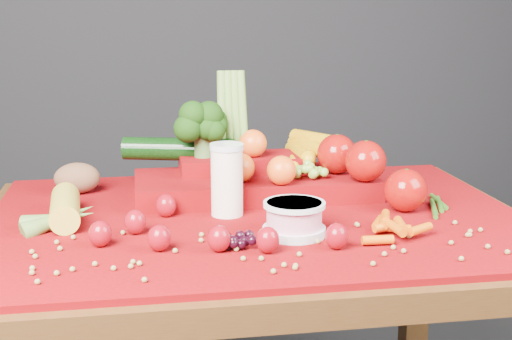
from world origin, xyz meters
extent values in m
cube|color=#391E0D|center=(0.00, 0.00, 0.72)|extent=(1.10, 0.80, 0.05)
cube|color=#391E0D|center=(0.48, 0.33, 0.35)|extent=(0.06, 0.06, 0.70)
cube|color=#780408|center=(0.00, 0.00, 0.76)|extent=(1.05, 0.75, 0.01)
cylinder|color=white|center=(-0.06, 0.01, 0.83)|extent=(0.06, 0.06, 0.14)
cylinder|color=silver|center=(-0.06, 0.01, 0.90)|extent=(0.07, 0.07, 0.01)
cylinder|color=silver|center=(0.04, -0.13, 0.77)|extent=(0.11, 0.11, 0.02)
cylinder|color=#CA809A|center=(0.04, -0.13, 0.80)|extent=(0.10, 0.10, 0.05)
cylinder|color=silver|center=(0.04, -0.13, 0.82)|extent=(0.11, 0.11, 0.01)
ellipsoid|color=maroon|center=(-0.24, -0.08, 0.79)|extent=(0.04, 0.04, 0.05)
cone|color=#18450C|center=(-0.24, -0.08, 0.81)|extent=(0.03, 0.03, 0.01)
ellipsoid|color=maroon|center=(-0.30, -0.14, 0.79)|extent=(0.04, 0.04, 0.05)
cone|color=#18450C|center=(-0.30, -0.14, 0.81)|extent=(0.03, 0.03, 0.01)
ellipsoid|color=maroon|center=(-0.20, -0.18, 0.79)|extent=(0.04, 0.04, 0.05)
cone|color=#18450C|center=(-0.20, -0.18, 0.81)|extent=(0.03, 0.03, 0.01)
ellipsoid|color=maroon|center=(-0.10, -0.20, 0.79)|extent=(0.04, 0.04, 0.05)
cone|color=#18450C|center=(-0.10, -0.20, 0.81)|extent=(0.03, 0.03, 0.01)
ellipsoid|color=maroon|center=(-0.02, -0.22, 0.79)|extent=(0.04, 0.04, 0.05)
cone|color=#18450C|center=(-0.02, -0.22, 0.81)|extent=(0.03, 0.03, 0.01)
ellipsoid|color=maroon|center=(0.10, -0.22, 0.79)|extent=(0.04, 0.04, 0.05)
cone|color=#18450C|center=(0.10, -0.22, 0.81)|extent=(0.03, 0.03, 0.01)
ellipsoid|color=maroon|center=(-0.18, 0.02, 0.79)|extent=(0.04, 0.04, 0.05)
cone|color=#18450C|center=(-0.18, 0.02, 0.81)|extent=(0.03, 0.03, 0.01)
cylinder|color=gold|center=(-0.37, 0.02, 0.79)|extent=(0.07, 0.18, 0.06)
ellipsoid|color=brown|center=(-0.37, 0.23, 0.80)|extent=(0.10, 0.07, 0.07)
cube|color=#780408|center=(0.02, 0.15, 0.78)|extent=(0.52, 0.22, 0.04)
cube|color=#780408|center=(0.00, 0.20, 0.82)|extent=(0.28, 0.12, 0.03)
sphere|color=maroon|center=(0.24, 0.06, 0.85)|extent=(0.09, 0.09, 0.09)
sphere|color=maroon|center=(0.30, -0.02, 0.81)|extent=(0.09, 0.09, 0.09)
sphere|color=maroon|center=(0.20, 0.14, 0.85)|extent=(0.09, 0.09, 0.09)
sphere|color=#DA4A0D|center=(-0.02, 0.10, 0.84)|extent=(0.06, 0.06, 0.06)
sphere|color=#DA4A0D|center=(0.06, 0.06, 0.84)|extent=(0.06, 0.06, 0.06)
sphere|color=#DA4A0D|center=(0.02, 0.18, 0.87)|extent=(0.06, 0.06, 0.06)
cylinder|color=#C8990A|center=(0.12, 0.22, 0.82)|extent=(0.06, 0.15, 0.04)
cylinder|color=#C8990A|center=(0.14, 0.22, 0.84)|extent=(0.04, 0.15, 0.04)
cylinder|color=#C8990A|center=(0.16, 0.22, 0.85)|extent=(0.07, 0.15, 0.04)
cylinder|color=#C8990A|center=(0.17, 0.22, 0.87)|extent=(0.10, 0.15, 0.04)
cylinder|color=#3F662D|center=(-0.09, 0.20, 0.86)|extent=(0.04, 0.04, 0.04)
cylinder|color=olive|center=(-0.04, 0.24, 0.92)|extent=(0.03, 0.06, 0.22)
cylinder|color=olive|center=(-0.03, 0.24, 0.92)|extent=(0.02, 0.06, 0.22)
cylinder|color=olive|center=(-0.01, 0.24, 0.92)|extent=(0.02, 0.06, 0.22)
cylinder|color=olive|center=(0.01, 0.24, 0.92)|extent=(0.03, 0.06, 0.22)
cylinder|color=black|center=(-0.14, 0.24, 0.85)|extent=(0.26, 0.12, 0.05)
camera|label=1|loc=(-0.23, -1.34, 1.17)|focal=50.00mm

